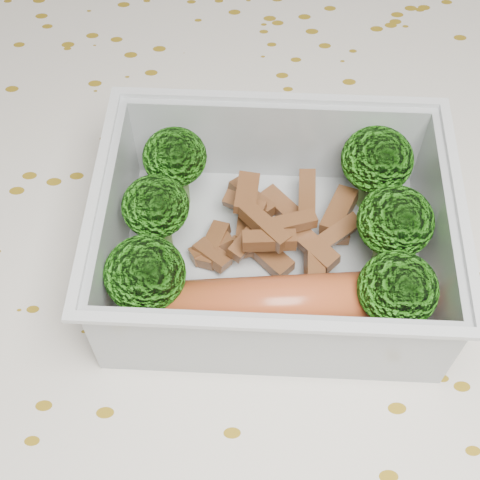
{
  "coord_description": "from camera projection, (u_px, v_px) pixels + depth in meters",
  "views": [
    {
      "loc": [
        -0.01,
        -0.2,
        1.1
      ],
      "look_at": [
        -0.0,
        0.01,
        0.78
      ],
      "focal_mm": 50.0,
      "sensor_mm": 36.0,
      "label": 1
    }
  ],
  "objects": [
    {
      "name": "dining_table",
      "position": [
        242.0,
        341.0,
        0.47
      ],
      "size": [
        1.4,
        0.9,
        0.75
      ],
      "color": "brown",
      "rests_on": "ground"
    },
    {
      "name": "tablecloth",
      "position": [
        242.0,
        307.0,
        0.43
      ],
      "size": [
        1.46,
        0.96,
        0.19
      ],
      "color": "silver",
      "rests_on": "dining_table"
    },
    {
      "name": "lunch_container",
      "position": [
        273.0,
        244.0,
        0.38
      ],
      "size": [
        0.2,
        0.16,
        0.07
      ],
      "color": "silver",
      "rests_on": "tablecloth"
    },
    {
      "name": "broccoli_florets",
      "position": [
        283.0,
        221.0,
        0.36
      ],
      "size": [
        0.18,
        0.13,
        0.06
      ],
      "color": "#608C3F",
      "rests_on": "lunch_container"
    },
    {
      "name": "meat_pile",
      "position": [
        276.0,
        228.0,
        0.39
      ],
      "size": [
        0.1,
        0.08,
        0.03
      ],
      "color": "brown",
      "rests_on": "lunch_container"
    },
    {
      "name": "sausage",
      "position": [
        280.0,
        304.0,
        0.35
      ],
      "size": [
        0.16,
        0.03,
        0.03
      ],
      "color": "#B74D26",
      "rests_on": "lunch_container"
    }
  ]
}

